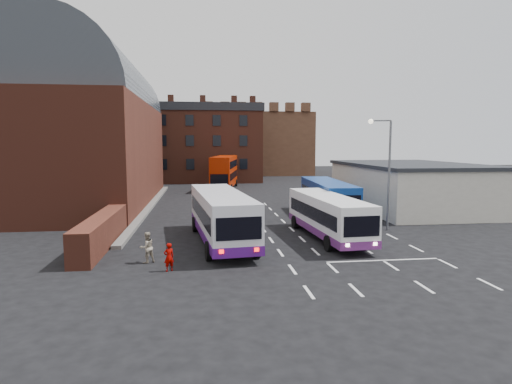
{
  "coord_description": "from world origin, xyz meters",
  "views": [
    {
      "loc": [
        -4.26,
        -23.68,
        6.03
      ],
      "look_at": [
        0.0,
        10.0,
        2.2
      ],
      "focal_mm": 30.0,
      "sensor_mm": 36.0,
      "label": 1
    }
  ],
  "objects": [
    {
      "name": "bus_white_outbound",
      "position": [
        -3.15,
        2.2,
        1.82
      ],
      "size": [
        3.8,
        11.51,
        3.08
      ],
      "rotation": [
        0.0,
        0.0,
        0.11
      ],
      "color": "silver",
      "rests_on": "ground"
    },
    {
      "name": "pedestrian_red",
      "position": [
        -5.88,
        -3.53,
        0.68
      ],
      "size": [
        0.59,
        0.51,
        1.37
      ],
      "primitive_type": "imported",
      "rotation": [
        0.0,
        0.0,
        3.59
      ],
      "color": "#890300",
      "rests_on": "ground"
    },
    {
      "name": "bus_blue",
      "position": [
        6.0,
        10.34,
        1.74
      ],
      "size": [
        3.19,
        10.95,
        2.95
      ],
      "rotation": [
        0.0,
        0.0,
        3.09
      ],
      "color": "navy",
      "rests_on": "ground"
    },
    {
      "name": "brick_terrace",
      "position": [
        -6.0,
        46.0,
        5.5
      ],
      "size": [
        22.0,
        10.0,
        11.0
      ],
      "primitive_type": "cube",
      "color": "brown",
      "rests_on": "ground"
    },
    {
      "name": "railway_station",
      "position": [
        -15.5,
        21.0,
        7.64
      ],
      "size": [
        12.0,
        28.0,
        16.0
      ],
      "color": "#602B1E",
      "rests_on": "ground"
    },
    {
      "name": "bus_red_double",
      "position": [
        -1.31,
        33.35,
        2.33
      ],
      "size": [
        4.26,
        11.22,
        4.38
      ],
      "rotation": [
        0.0,
        0.0,
        2.98
      ],
      "color": "#9F1B00",
      "rests_on": "ground"
    },
    {
      "name": "forecourt_wall",
      "position": [
        -10.2,
        2.0,
        0.9
      ],
      "size": [
        1.2,
        10.0,
        1.8
      ],
      "primitive_type": "cube",
      "color": "#602B1E",
      "rests_on": "ground"
    },
    {
      "name": "bus_white_inbound",
      "position": [
        3.66,
        2.47,
        1.62
      ],
      "size": [
        3.03,
        10.17,
        2.74
      ],
      "rotation": [
        0.0,
        0.0,
        3.21
      ],
      "color": "white",
      "rests_on": "ground"
    },
    {
      "name": "pedestrian_beige",
      "position": [
        -7.1,
        -1.91,
        0.8
      ],
      "size": [
        0.98,
        0.93,
        1.6
      ],
      "primitive_type": "imported",
      "rotation": [
        0.0,
        0.0,
        3.72
      ],
      "color": "#9F917C",
      "rests_on": "ground"
    },
    {
      "name": "castle_keep",
      "position": [
        6.0,
        66.0,
        6.0
      ],
      "size": [
        22.0,
        22.0,
        12.0
      ],
      "primitive_type": "cube",
      "color": "brown",
      "rests_on": "ground"
    },
    {
      "name": "street_lamp",
      "position": [
        8.35,
        4.55,
        4.67
      ],
      "size": [
        1.5,
        0.71,
        7.74
      ],
      "rotation": [
        0.0,
        0.0,
        -0.35
      ],
      "color": "#5A5D62",
      "rests_on": "ground"
    },
    {
      "name": "ground",
      "position": [
        0.0,
        0.0,
        0.0
      ],
      "size": [
        180.0,
        180.0,
        0.0
      ],
      "primitive_type": "plane",
      "color": "black"
    },
    {
      "name": "cream_building",
      "position": [
        15.0,
        14.0,
        2.16
      ],
      "size": [
        10.4,
        16.4,
        4.25
      ],
      "color": "beige",
      "rests_on": "ground"
    }
  ]
}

